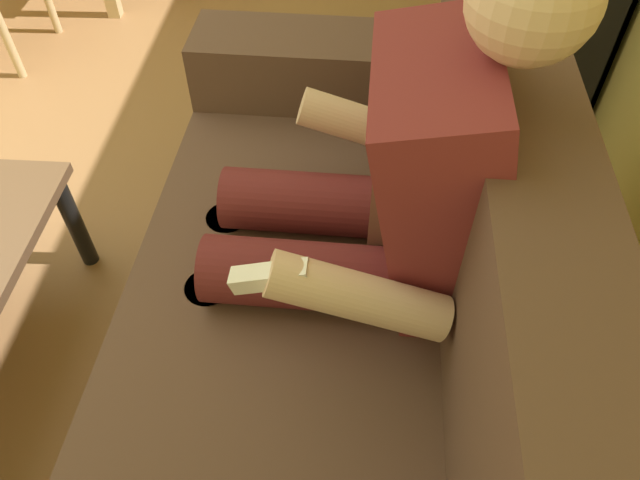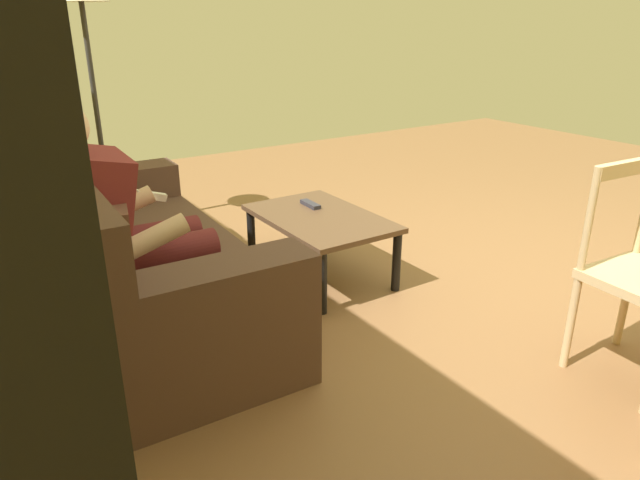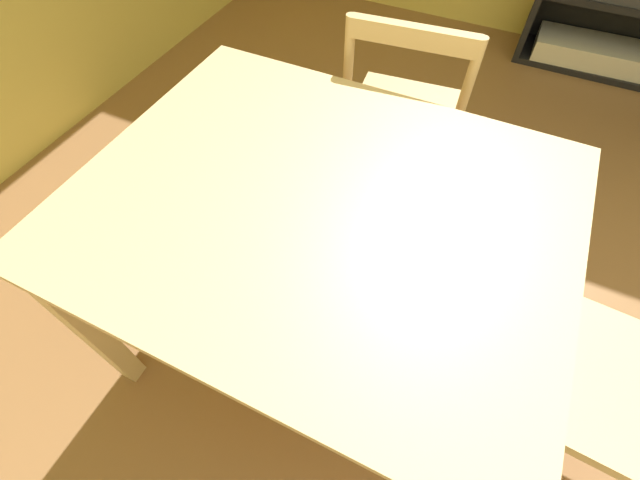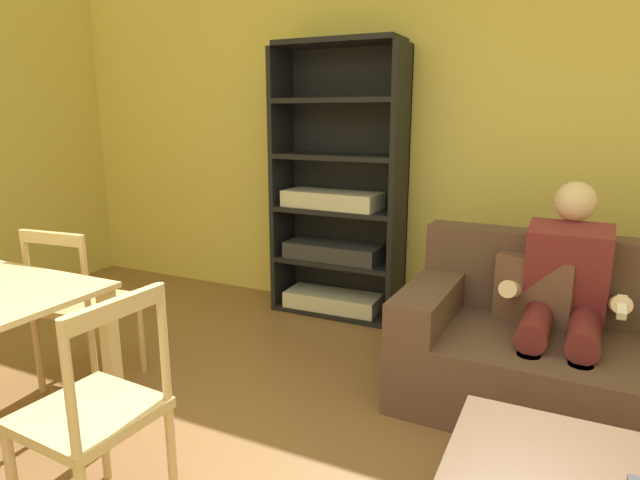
{
  "view_description": "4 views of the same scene",
  "coord_description": "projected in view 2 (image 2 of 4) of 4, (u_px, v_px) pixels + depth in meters",
  "views": [
    {
      "loc": [
        1.72,
        1.99,
        1.47
      ],
      "look_at": [
        1.04,
        1.94,
        0.69
      ],
      "focal_mm": 33.23,
      "sensor_mm": 36.0,
      "label": 1
    },
    {
      "loc": [
        -1.68,
        2.66,
        1.46
      ],
      "look_at": [
        0.96,
        0.92,
        0.23
      ],
      "focal_mm": 32.28,
      "sensor_mm": 36.0,
      "label": 2
    },
    {
      "loc": [
        -1.25,
        -0.24,
        1.52
      ],
      "look_at": [
        -1.54,
        0.36,
        0.6
      ],
      "focal_mm": 23.66,
      "sensor_mm": 36.0,
      "label": 3
    },
    {
      "loc": [
        0.83,
        -0.81,
        1.49
      ],
      "look_at": [
        -0.25,
        1.43,
        0.9
      ],
      "focal_mm": 29.93,
      "sensor_mm": 36.0,
      "label": 4
    }
  ],
  "objects": [
    {
      "name": "ground_plane",
      "position": [
        553.0,
        298.0,
        3.2
      ],
      "size": [
        8.72,
        8.72,
        0.0
      ],
      "primitive_type": "plane",
      "color": "brown"
    },
    {
      "name": "person_lounging",
      "position": [
        128.0,
        226.0,
        2.59
      ],
      "size": [
        0.6,
        0.88,
        1.15
      ],
      "color": "maroon",
      "rests_on": "ground_plane"
    },
    {
      "name": "couch",
      "position": [
        130.0,
        265.0,
        2.86
      ],
      "size": [
        1.98,
        0.97,
        0.85
      ],
      "color": "brown",
      "rests_on": "ground_plane"
    },
    {
      "name": "tv_remote",
      "position": [
        310.0,
        204.0,
        3.5
      ],
      "size": [
        0.17,
        0.05,
        0.02
      ],
      "primitive_type": "cube",
      "rotation": [
        0.0,
        0.0,
        1.54
      ],
      "color": "#2D2D38",
      "rests_on": "coffee_table"
    },
    {
      "name": "coffee_table",
      "position": [
        320.0,
        224.0,
        3.36
      ],
      "size": [
        0.89,
        0.58,
        0.38
      ],
      "color": "brown",
      "rests_on": "ground_plane"
    },
    {
      "name": "floor_lamp",
      "position": [
        82.0,
        8.0,
        3.73
      ],
      "size": [
        0.36,
        0.36,
        1.79
      ],
      "color": "black",
      "rests_on": "ground_plane"
    }
  ]
}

